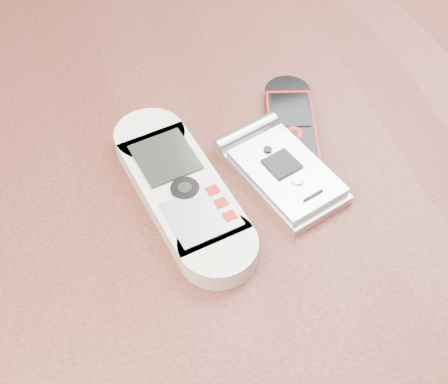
{
  "coord_description": "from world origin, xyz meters",
  "views": [
    {
      "loc": [
        -0.09,
        -0.29,
        1.14
      ],
      "look_at": [
        0.01,
        0.0,
        0.76
      ],
      "focal_mm": 50.0,
      "sensor_mm": 36.0,
      "label": 1
    }
  ],
  "objects": [
    {
      "name": "table",
      "position": [
        0.0,
        0.0,
        0.64
      ],
      "size": [
        1.2,
        0.8,
        0.75
      ],
      "color": "black",
      "rests_on": "ground"
    },
    {
      "name": "nokia_white",
      "position": [
        -0.03,
        0.01,
        0.76
      ],
      "size": [
        0.09,
        0.19,
        0.02
      ],
      "primitive_type": "cube",
      "rotation": [
        0.0,
        0.0,
        0.17
      ],
      "color": "beige",
      "rests_on": "table"
    },
    {
      "name": "nokia_black_red",
      "position": [
        0.08,
        0.05,
        0.76
      ],
      "size": [
        0.08,
        0.14,
        0.01
      ],
      "primitive_type": "cube",
      "rotation": [
        0.0,
        0.0,
        -0.29
      ],
      "color": "black",
      "rests_on": "table"
    },
    {
      "name": "motorola_razr",
      "position": [
        0.06,
        0.01,
        0.76
      ],
      "size": [
        0.09,
        0.13,
        0.02
      ],
      "primitive_type": "cube",
      "rotation": [
        0.0,
        0.0,
        0.28
      ],
      "color": "silver",
      "rests_on": "table"
    }
  ]
}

